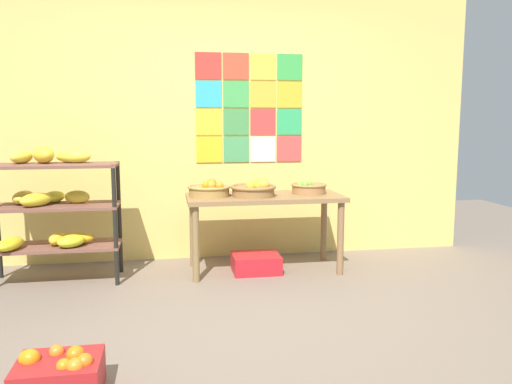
# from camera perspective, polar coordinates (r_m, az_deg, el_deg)

# --- Properties ---
(ground) EXTENTS (9.72, 9.72, 0.00)m
(ground) POSITION_cam_1_polar(r_m,az_deg,el_deg) (3.53, -0.38, -14.89)
(ground) COLOR #7A695A
(back_wall_with_art) EXTENTS (5.10, 0.07, 2.86)m
(back_wall_with_art) POSITION_cam_1_polar(r_m,az_deg,el_deg) (5.13, -3.86, 8.58)
(back_wall_with_art) COLOR #EDCC67
(back_wall_with_art) RESTS_ON ground
(banana_shelf_unit) EXTENTS (1.06, 0.55, 1.16)m
(banana_shelf_unit) POSITION_cam_1_polar(r_m,az_deg,el_deg) (4.67, -21.75, -1.02)
(banana_shelf_unit) COLOR black
(banana_shelf_unit) RESTS_ON ground
(display_table) EXTENTS (1.40, 0.62, 0.70)m
(display_table) POSITION_cam_1_polar(r_m,az_deg,el_deg) (4.67, 0.96, -1.52)
(display_table) COLOR olive
(display_table) RESTS_ON ground
(fruit_basket_back_left) EXTENTS (0.41, 0.41, 0.16)m
(fruit_basket_back_left) POSITION_cam_1_polar(r_m,az_deg,el_deg) (4.58, -0.16, 0.35)
(fruit_basket_back_left) COLOR olive
(fruit_basket_back_left) RESTS_ON display_table
(fruit_basket_centre) EXTENTS (0.33, 0.33, 0.12)m
(fruit_basket_centre) POSITION_cam_1_polar(r_m,az_deg,el_deg) (4.77, 5.85, 0.45)
(fruit_basket_centre) COLOR #A47141
(fruit_basket_centre) RESTS_ON display_table
(fruit_basket_left) EXTENTS (0.38, 0.38, 0.15)m
(fruit_basket_left) POSITION_cam_1_polar(r_m,az_deg,el_deg) (4.60, -5.18, 0.26)
(fruit_basket_left) COLOR #A77E40
(fruit_basket_left) RESTS_ON display_table
(produce_crate_under_table) EXTENTS (0.43, 0.35, 0.16)m
(produce_crate_under_table) POSITION_cam_1_polar(r_m,az_deg,el_deg) (4.72, -0.00, -7.89)
(produce_crate_under_table) COLOR red
(produce_crate_under_table) RESTS_ON ground
(orange_crate_foreground) EXTENTS (0.41, 0.33, 0.25)m
(orange_crate_foreground) POSITION_cam_1_polar(r_m,az_deg,el_deg) (2.89, -21.07, -18.47)
(orange_crate_foreground) COLOR #B22023
(orange_crate_foreground) RESTS_ON ground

